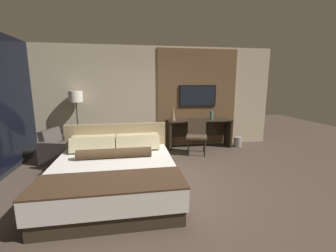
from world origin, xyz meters
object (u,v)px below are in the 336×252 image
object	(u,v)px
vase_short	(211,115)
waste_bin	(238,142)
bed	(115,174)
vase_tall	(173,113)
tv	(198,96)
desk_chair	(197,133)
armchair_by_window	(64,150)
desk	(199,128)
floor_lamp	(76,101)

from	to	relation	value
vase_short	waste_bin	bearing A→B (deg)	-6.23
bed	vase_tall	xyz separation A→B (m)	(1.45, 2.40, 0.68)
tv	desk_chair	xyz separation A→B (m)	(-0.23, -0.76, -0.90)
tv	desk_chair	distance (m)	1.20
armchair_by_window	vase_tall	size ratio (longest dim) A/B	2.53
vase_tall	waste_bin	world-z (taller)	vase_tall
desk_chair	waste_bin	distance (m)	1.46
desk	vase_tall	distance (m)	0.89
waste_bin	desk	bearing A→B (deg)	171.59
bed	tv	size ratio (longest dim) A/B	2.02
armchair_by_window	tv	bearing A→B (deg)	-60.98
tv	armchair_by_window	size ratio (longest dim) A/B	1.05
bed	floor_lamp	size ratio (longest dim) A/B	1.35
tv	armchair_by_window	distance (m)	3.78
tv	vase_short	distance (m)	0.69
armchair_by_window	floor_lamp	world-z (taller)	floor_lamp
armchair_by_window	vase_short	world-z (taller)	vase_short
desk	waste_bin	size ratio (longest dim) A/B	6.43
armchair_by_window	waste_bin	bearing A→B (deg)	-68.74
floor_lamp	vase_short	world-z (taller)	floor_lamp
desk	vase_short	size ratio (longest dim) A/B	7.46
desk_chair	waste_bin	bearing A→B (deg)	32.29
floor_lamp	vase_short	bearing A→B (deg)	-1.71
floor_lamp	desk	bearing A→B (deg)	-0.50
bed	waste_bin	xyz separation A→B (m)	(3.32, 2.23, -0.18)
armchair_by_window	vase_short	size ratio (longest dim) A/B	4.25
desk	floor_lamp	size ratio (longest dim) A/B	1.12
tv	armchair_by_window	xyz separation A→B (m)	(-3.49, -0.84, -1.19)
desk_chair	floor_lamp	xyz separation A→B (m)	(-3.05, 0.58, 0.80)
bed	desk_chair	xyz separation A→B (m)	(1.97, 1.85, 0.23)
desk	desk_chair	bearing A→B (deg)	-113.01
desk	armchair_by_window	distance (m)	3.56
vase_tall	waste_bin	distance (m)	2.07
desk	floor_lamp	xyz separation A→B (m)	(-3.28, 0.03, 0.81)
bed	waste_bin	distance (m)	4.01
desk_chair	armchair_by_window	size ratio (longest dim) A/B	0.88
armchair_by_window	floor_lamp	xyz separation A→B (m)	(0.21, 0.66, 1.09)
tv	vase_short	size ratio (longest dim) A/B	4.46
desk	vase_tall	world-z (taller)	vase_tall
floor_lamp	vase_tall	size ratio (longest dim) A/B	3.97
tv	vase_tall	world-z (taller)	tv
desk_chair	floor_lamp	bearing A→B (deg)	-174.23
bed	vase_short	distance (m)	3.49
desk	waste_bin	world-z (taller)	desk
bed	armchair_by_window	world-z (taller)	bed
bed	tv	world-z (taller)	tv
desk	vase_tall	size ratio (longest dim) A/B	4.43
vase_tall	waste_bin	size ratio (longest dim) A/B	1.45
desk	vase_tall	bearing A→B (deg)	179.43
floor_lamp	desk_chair	bearing A→B (deg)	-10.71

